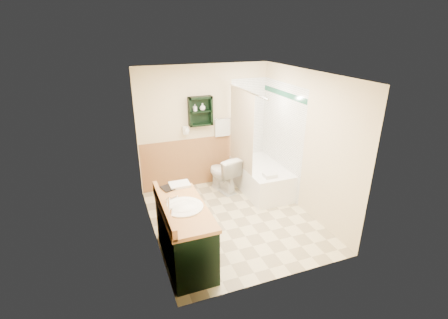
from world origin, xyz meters
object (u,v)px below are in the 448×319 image
Objects in this scene: hair_dryer at (185,130)px; vanity_book at (162,184)px; soap_bottle_b at (203,108)px; vanity at (185,234)px; bathtub at (260,177)px; wall_shelf at (200,111)px; soap_bottle_a at (195,109)px; toilet at (223,174)px.

hair_dryer reaches higher than vanity_book.
hair_dryer is 1.78× the size of soap_bottle_b.
bathtub is at bearing 38.86° from vanity.
vanity_book is at bearing -124.44° from wall_shelf.
wall_shelf is 0.12m from soap_bottle_a.
wall_shelf reaches higher than hair_dryer.
vanity is at bearing -88.11° from vanity_book.
bathtub is 1.77m from soap_bottle_b.
bathtub is 2.40m from vanity_book.
bathtub is (1.03, -0.57, -1.29)m from wall_shelf.
hair_dryer is at bearing 171.14° from soap_bottle_a.
hair_dryer is 1.12× the size of vanity_book.
hair_dryer is at bearing 174.97° from soap_bottle_b.
wall_shelf is at bearing 150.93° from bathtub.
vanity is 6.12× the size of vanity_book.
soap_bottle_a reaches higher than toilet.
vanity_book is at bearing 26.05° from toilet.
wall_shelf reaches higher than soap_bottle_b.
wall_shelf is 4.45× the size of soap_bottle_a.
toilet is at bearing -38.92° from soap_bottle_a.
soap_bottle_a reaches higher than vanity_book.
toilet is (1.21, 1.77, -0.06)m from vanity.
bathtub is at bearing -24.18° from hair_dryer.
wall_shelf is 0.08m from soap_bottle_b.
toilet is at bearing 162.65° from bathtub.
hair_dryer is at bearing 74.48° from vanity.
vanity is 9.77× the size of soap_bottle_b.
wall_shelf is 2.56× the size of vanity_book.
hair_dryer is 0.18× the size of vanity.
toilet is 1.35m from soap_bottle_a.
vanity is (-0.59, -2.14, -0.78)m from hair_dryer.
toilet is (-0.71, 0.22, 0.10)m from bathtub.
vanity_book is (-1.38, -1.20, 0.58)m from toilet.
toilet is (0.32, -0.35, -1.19)m from wall_shelf.
wall_shelf is 0.46m from hair_dryer.
soap_bottle_a is (0.95, 1.54, 0.65)m from vanity_book.
soap_bottle_a is (0.19, -0.03, 0.39)m from hair_dryer.
soap_bottle_a is (-0.43, 0.34, 1.23)m from toilet.
soap_bottle_b reaches higher than hair_dryer.
vanity_book is at bearing -115.82° from hair_dryer.
soap_bottle_b is (0.15, 0.00, 0.02)m from soap_bottle_a.
wall_shelf is at bearing -62.53° from toilet.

